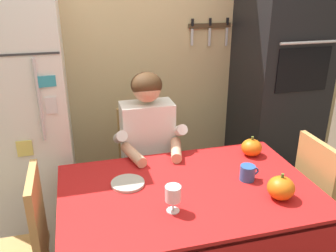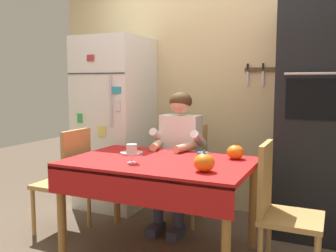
# 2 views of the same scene
# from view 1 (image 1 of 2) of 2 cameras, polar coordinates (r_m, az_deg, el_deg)

# --- Properties ---
(back_wall_assembly) EXTENTS (3.70, 0.13, 2.60)m
(back_wall_assembly) POSITION_cam_1_polar(r_m,az_deg,el_deg) (2.97, -3.15, 12.41)
(back_wall_assembly) COLOR #D1B784
(back_wall_assembly) RESTS_ON ground
(refrigerator) EXTENTS (0.68, 0.71, 1.80)m
(refrigerator) POSITION_cam_1_polar(r_m,az_deg,el_deg) (2.67, -22.60, 0.62)
(refrigerator) COLOR white
(refrigerator) RESTS_ON ground
(wall_oven) EXTENTS (0.60, 0.64, 2.10)m
(wall_oven) POSITION_cam_1_polar(r_m,az_deg,el_deg) (3.08, 17.08, 7.04)
(wall_oven) COLOR black
(wall_oven) RESTS_ON ground
(dining_table) EXTENTS (1.40, 0.90, 0.74)m
(dining_table) POSITION_cam_1_polar(r_m,az_deg,el_deg) (2.04, 3.42, -12.10)
(dining_table) COLOR #9E6B33
(dining_table) RESTS_ON ground
(chair_behind_person) EXTENTS (0.40, 0.40, 0.93)m
(chair_behind_person) POSITION_cam_1_polar(r_m,az_deg,el_deg) (2.75, -3.67, -5.85)
(chair_behind_person) COLOR tan
(chair_behind_person) RESTS_ON ground
(seated_person) EXTENTS (0.47, 0.55, 1.25)m
(seated_person) POSITION_cam_1_polar(r_m,az_deg,el_deg) (2.49, -2.93, -3.25)
(seated_person) COLOR #38384C
(seated_person) RESTS_ON ground
(chair_right_side) EXTENTS (0.40, 0.40, 0.93)m
(chair_right_side) POSITION_cam_1_polar(r_m,az_deg,el_deg) (2.52, 23.53, -10.79)
(chair_right_side) COLOR tan
(chair_right_side) RESTS_ON ground
(chair_left_side) EXTENTS (0.40, 0.40, 0.93)m
(chair_left_side) POSITION_cam_1_polar(r_m,az_deg,el_deg) (2.11, -22.19, -17.57)
(chair_left_side) COLOR tan
(chair_left_side) RESTS_ON ground
(coffee_mug) EXTENTS (0.11, 0.09, 0.09)m
(coffee_mug) POSITION_cam_1_polar(r_m,az_deg,el_deg) (2.11, 12.51, -7.25)
(coffee_mug) COLOR #2D569E
(coffee_mug) RESTS_ON dining_table
(wine_glass) EXTENTS (0.08, 0.08, 0.14)m
(wine_glass) POSITION_cam_1_polar(r_m,az_deg,el_deg) (1.78, 0.81, -10.79)
(wine_glass) COLOR white
(wine_glass) RESTS_ON dining_table
(pumpkin_large) EXTENTS (0.14, 0.14, 0.15)m
(pumpkin_large) POSITION_cam_1_polar(r_m,az_deg,el_deg) (1.98, 17.46, -9.34)
(pumpkin_large) COLOR orange
(pumpkin_large) RESTS_ON dining_table
(pumpkin_medium) EXTENTS (0.13, 0.13, 0.13)m
(pumpkin_medium) POSITION_cam_1_polar(r_m,az_deg,el_deg) (2.40, 13.10, -3.32)
(pumpkin_medium) COLOR orange
(pumpkin_medium) RESTS_ON dining_table
(serving_tray) EXTENTS (0.19, 0.19, 0.02)m
(serving_tray) POSITION_cam_1_polar(r_m,az_deg,el_deg) (2.05, -6.40, -9.02)
(serving_tray) COLOR #B7B2A8
(serving_tray) RESTS_ON dining_table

